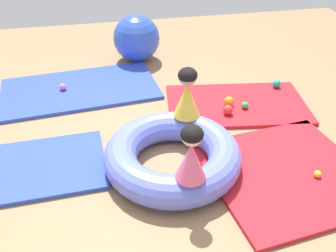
{
  "coord_description": "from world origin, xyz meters",
  "views": [
    {
      "loc": [
        -0.47,
        -2.58,
        2.22
      ],
      "look_at": [
        0.09,
        0.18,
        0.32
      ],
      "focal_mm": 40.98,
      "sensor_mm": 36.0,
      "label": 1
    }
  ],
  "objects": [
    {
      "name": "gym_mat_far_left",
      "position": [
        1.02,
        0.88,
        0.02
      ],
      "size": [
        1.64,
        1.12,
        0.04
      ],
      "primitive_type": "cube",
      "rotation": [
        0.0,
        0.0,
        -0.14
      ],
      "color": "red",
      "rests_on": "ground"
    },
    {
      "name": "child_in_pink",
      "position": [
        0.13,
        -0.48,
        0.51
      ],
      "size": [
        0.29,
        0.29,
        0.46
      ],
      "rotation": [
        0.0,
        0.0,
        2.88
      ],
      "color": "#E5608E",
      "rests_on": "inflatable_cushion"
    },
    {
      "name": "play_ball_orange",
      "position": [
        0.91,
        0.85,
        0.09
      ],
      "size": [
        0.1,
        0.1,
        0.1
      ],
      "primitive_type": "sphere",
      "color": "orange",
      "rests_on": "gym_mat_far_left"
    },
    {
      "name": "exercise_ball_large",
      "position": [
        0.1,
        2.35,
        0.31
      ],
      "size": [
        0.63,
        0.63,
        0.63
      ],
      "primitive_type": "sphere",
      "color": "blue",
      "rests_on": "ground"
    },
    {
      "name": "gym_mat_center_rear",
      "position": [
        -0.7,
        1.6,
        0.02
      ],
      "size": [
        1.9,
        1.18,
        0.04
      ],
      "primitive_type": "cube",
      "rotation": [
        0.0,
        0.0,
        0.1
      ],
      "color": "#2D47B7",
      "rests_on": "ground"
    },
    {
      "name": "play_ball_green",
      "position": [
        1.06,
        0.76,
        0.08
      ],
      "size": [
        0.08,
        0.08,
        0.08
      ],
      "primitive_type": "sphere",
      "color": "green",
      "rests_on": "gym_mat_far_left"
    },
    {
      "name": "play_ball_pink",
      "position": [
        -0.89,
        1.58,
        0.08
      ],
      "size": [
        0.08,
        0.08,
        0.08
      ],
      "primitive_type": "sphere",
      "color": "pink",
      "rests_on": "gym_mat_center_rear"
    },
    {
      "name": "gym_mat_front",
      "position": [
        -1.26,
        0.19,
        0.02
      ],
      "size": [
        1.57,
        0.9,
        0.04
      ],
      "primitive_type": "cube",
      "rotation": [
        0.0,
        0.0,
        0.05
      ],
      "color": "#2D47B7",
      "rests_on": "ground"
    },
    {
      "name": "play_ball_yellow",
      "position": [
        1.26,
        -0.43,
        0.07
      ],
      "size": [
        0.06,
        0.06,
        0.06
      ],
      "primitive_type": "sphere",
      "color": "yellow",
      "rests_on": "gym_mat_near_left"
    },
    {
      "name": "gym_mat_near_left",
      "position": [
        1.04,
        -0.32,
        0.02
      ],
      "size": [
        1.47,
        1.44,
        0.04
      ],
      "primitive_type": "cube",
      "rotation": [
        0.0,
        0.0,
        0.12
      ],
      "color": "red",
      "rests_on": "ground"
    },
    {
      "name": "inflatable_cushion",
      "position": [
        0.09,
        -0.02,
        0.14
      ],
      "size": [
        1.19,
        1.19,
        0.29
      ],
      "primitive_type": "torus",
      "color": "#6070E5",
      "rests_on": "ground"
    },
    {
      "name": "play_ball_teal",
      "position": [
        1.61,
        1.14,
        0.09
      ],
      "size": [
        0.1,
        0.1,
        0.1
      ],
      "primitive_type": "sphere",
      "color": "teal",
      "rests_on": "gym_mat_far_left"
    },
    {
      "name": "child_in_yellow",
      "position": [
        0.31,
        0.38,
        0.52
      ],
      "size": [
        0.33,
        0.33,
        0.48
      ],
      "rotation": [
        0.0,
        0.0,
        5.81
      ],
      "color": "yellow",
      "rests_on": "inflatable_cushion"
    },
    {
      "name": "ground_plane",
      "position": [
        0.0,
        0.0,
        0.0
      ],
      "size": [
        8.0,
        8.0,
        0.0
      ],
      "primitive_type": "plane",
      "color": "#93704C"
    },
    {
      "name": "play_ball_red",
      "position": [
        0.84,
        0.68,
        0.09
      ],
      "size": [
        0.11,
        0.11,
        0.11
      ],
      "primitive_type": "sphere",
      "color": "red",
      "rests_on": "gym_mat_far_left"
    }
  ]
}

